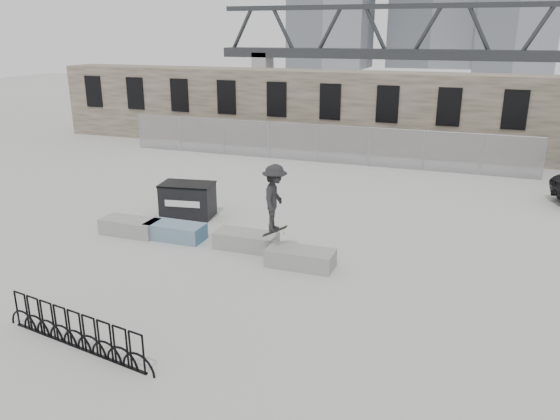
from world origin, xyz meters
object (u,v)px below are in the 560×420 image
(dumpster, at_px, (188,200))
(planter_far_left, at_px, (130,226))
(planter_center_right, at_px, (246,240))
(planter_offset, at_px, (300,257))
(skateboarder, at_px, (275,198))
(planter_center_left, at_px, (175,231))
(bike_rack, at_px, (75,330))

(dumpster, bearing_deg, planter_far_left, -120.80)
(planter_far_left, distance_m, planter_center_right, 4.27)
(planter_offset, height_order, skateboarder, skateboarder)
(planter_center_right, bearing_deg, planter_center_left, -179.10)
(bike_rack, bearing_deg, dumpster, 103.58)
(planter_center_right, distance_m, skateboarder, 2.20)
(planter_far_left, bearing_deg, planter_center_right, 2.17)
(planter_center_left, bearing_deg, planter_far_left, -175.91)
(planter_offset, distance_m, dumpster, 6.18)
(bike_rack, bearing_deg, planter_center_left, 101.87)
(planter_offset, bearing_deg, planter_far_left, 174.57)
(planter_far_left, xyz_separation_m, bike_rack, (3.08, -6.47, 0.15))
(planter_far_left, height_order, planter_center_right, same)
(planter_offset, bearing_deg, dumpster, 151.21)
(planter_offset, bearing_deg, planter_center_right, 159.89)
(planter_center_left, distance_m, bike_rack, 6.74)
(dumpster, height_order, skateboarder, skateboarder)
(planter_center_left, xyz_separation_m, dumpster, (-0.75, 2.25, 0.36))
(planter_far_left, distance_m, planter_center_left, 1.70)
(planter_far_left, xyz_separation_m, skateboarder, (5.50, -0.47, 1.71))
(planter_offset, relative_size, skateboarder, 0.90)
(planter_center_right, xyz_separation_m, dumpster, (-3.32, 2.21, 0.36))
(planter_offset, bearing_deg, skateboarder, 171.18)
(bike_rack, bearing_deg, planter_far_left, 115.44)
(planter_center_left, distance_m, dumpster, 2.40)
(planter_far_left, relative_size, dumpster, 0.95)
(planter_center_right, height_order, planter_offset, same)
(planter_offset, distance_m, bike_rack, 6.72)
(planter_center_right, xyz_separation_m, bike_rack, (-1.19, -6.63, 0.15))
(bike_rack, bearing_deg, skateboarder, 68.06)
(dumpster, distance_m, bike_rack, 9.10)
(planter_center_right, height_order, dumpster, dumpster)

